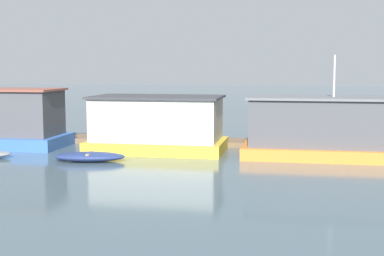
{
  "coord_description": "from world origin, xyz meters",
  "views": [
    {
      "loc": [
        4.97,
        -27.92,
        4.56
      ],
      "look_at": [
        0.0,
        -1.0,
        1.4
      ],
      "focal_mm": 50.0,
      "sensor_mm": 36.0,
      "label": 1
    }
  ],
  "objects_px": {
    "houseboat_orange": "(315,128)",
    "dinghy_navy": "(89,157)",
    "houseboat_yellow": "(158,125)",
    "houseboat_blue": "(7,119)"
  },
  "relations": [
    {
      "from": "houseboat_blue",
      "to": "dinghy_navy",
      "type": "relative_size",
      "value": 1.84
    },
    {
      "from": "houseboat_orange",
      "to": "dinghy_navy",
      "type": "relative_size",
      "value": 2.0
    },
    {
      "from": "houseboat_orange",
      "to": "houseboat_yellow",
      "type": "bearing_deg",
      "value": 177.03
    },
    {
      "from": "houseboat_orange",
      "to": "dinghy_navy",
      "type": "height_order",
      "value": "houseboat_orange"
    },
    {
      "from": "houseboat_blue",
      "to": "houseboat_yellow",
      "type": "height_order",
      "value": "houseboat_blue"
    },
    {
      "from": "houseboat_yellow",
      "to": "dinghy_navy",
      "type": "relative_size",
      "value": 2.01
    },
    {
      "from": "houseboat_yellow",
      "to": "houseboat_orange",
      "type": "relative_size",
      "value": 1.01
    },
    {
      "from": "houseboat_blue",
      "to": "houseboat_orange",
      "type": "xyz_separation_m",
      "value": [
        17.13,
        -0.46,
        -0.1
      ]
    },
    {
      "from": "houseboat_blue",
      "to": "houseboat_yellow",
      "type": "distance_m",
      "value": 8.84
    },
    {
      "from": "houseboat_orange",
      "to": "dinghy_navy",
      "type": "distance_m",
      "value": 11.3
    }
  ]
}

